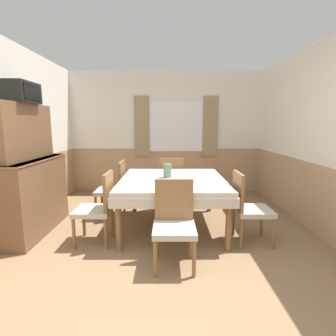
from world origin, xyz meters
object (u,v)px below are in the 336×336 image
object	(u,v)px
dining_table	(172,185)
tv	(21,92)
chair_left_far	(114,187)
sideboard	(29,180)
chair_head_window	(171,180)
chair_left_near	(98,206)
chair_right_near	(247,206)
chair_head_near	(173,221)
vase	(167,171)

from	to	relation	value
dining_table	tv	distance (m)	2.32
chair_left_far	sideboard	xyz separation A→B (m)	(-1.01, -0.63, 0.26)
chair_head_window	chair_left_far	bearing A→B (deg)	-150.93
chair_left_near	chair_head_window	world-z (taller)	same
dining_table	chair_left_near	world-z (taller)	chair_left_near
chair_left_far	sideboard	distance (m)	1.22
chair_right_near	chair_head_near	xyz separation A→B (m)	(-0.93, -0.52, 0.00)
dining_table	chair_head_window	size ratio (longest dim) A/B	1.79
sideboard	chair_head_window	bearing A→B (deg)	30.61
dining_table	chair_right_near	size ratio (longest dim) A/B	1.79
chair_left_far	chair_head_near	bearing A→B (deg)	-147.82
chair_left_far	tv	world-z (taller)	tv
sideboard	tv	world-z (taller)	tv
chair_right_near	chair_head_window	size ratio (longest dim) A/B	1.00
dining_table	vase	bearing A→B (deg)	132.43
tv	sideboard	bearing A→B (deg)	113.09
chair_left_near	chair_right_near	distance (m)	1.86
chair_head_window	vase	bearing A→B (deg)	-94.62
chair_right_near	chair_head_window	xyz separation A→B (m)	(-0.93, 1.48, 0.00)
dining_table	chair_left_near	xyz separation A→B (m)	(-0.93, -0.48, -0.15)
vase	chair_head_window	bearing A→B (deg)	85.38
chair_left_far	chair_head_near	size ratio (longest dim) A/B	1.00
chair_left_near	sideboard	world-z (taller)	sideboard
chair_head_window	sideboard	size ratio (longest dim) A/B	0.52
chair_head_near	tv	size ratio (longest dim) A/B	1.77
chair_right_near	chair_head_window	bearing A→B (deg)	-147.82
chair_left_far	chair_head_window	xyz separation A→B (m)	(0.93, 0.52, 0.00)
chair_right_near	vase	size ratio (longest dim) A/B	4.61
chair_left_near	tv	size ratio (longest dim) A/B	1.77
chair_head_window	vase	world-z (taller)	vase
chair_head_window	sideboard	xyz separation A→B (m)	(-1.94, -1.15, 0.26)
tv	vase	bearing A→B (deg)	7.58
dining_table	chair_left_far	bearing A→B (deg)	152.68
vase	chair_left_near	bearing A→B (deg)	-146.74
chair_left_far	vase	size ratio (longest dim) A/B	4.61
chair_left_near	chair_head_near	bearing A→B (deg)	-119.07
chair_left_far	chair_head_window	bearing A→B (deg)	-60.93
chair_head_window	chair_head_near	xyz separation A→B (m)	(0.00, -2.00, 0.00)
chair_right_near	vase	distance (m)	1.20
vase	chair_right_near	bearing A→B (deg)	-29.22
chair_left_near	vase	bearing A→B (deg)	-56.74
chair_left_near	chair_head_near	size ratio (longest dim) A/B	1.00
chair_left_far	dining_table	bearing A→B (deg)	-117.32
chair_left_near	tv	distance (m)	1.76
chair_left_near	vase	world-z (taller)	vase
tv	vase	world-z (taller)	tv
chair_left_far	tv	distance (m)	1.85
chair_left_near	dining_table	bearing A→B (deg)	-62.68
chair_head_window	tv	xyz separation A→B (m)	(-1.94, -1.17, 1.41)
chair_left_near	chair_head_window	distance (m)	1.75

